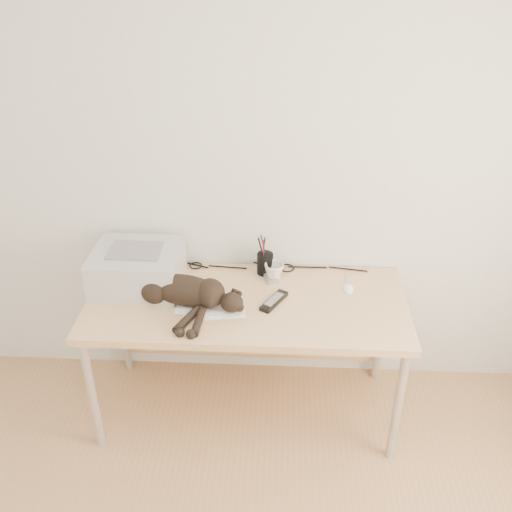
# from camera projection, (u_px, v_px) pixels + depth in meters

# --- Properties ---
(wall_back) EXTENTS (3.50, 0.00, 3.50)m
(wall_back) POSITION_uv_depth(u_px,v_px,m) (250.00, 169.00, 2.87)
(wall_back) COLOR silver
(wall_back) RESTS_ON floor
(desk) EXTENTS (1.60, 0.70, 0.74)m
(desk) POSITION_uv_depth(u_px,v_px,m) (248.00, 312.00, 2.99)
(desk) COLOR #D6AE7D
(desk) RESTS_ON floor
(printer) EXTENTS (0.45, 0.38, 0.21)m
(printer) POSITION_uv_depth(u_px,v_px,m) (137.00, 268.00, 2.93)
(printer) COLOR silver
(printer) RESTS_ON desk
(papers) EXTENTS (0.35, 0.26, 0.01)m
(papers) POSITION_uv_depth(u_px,v_px,m) (211.00, 305.00, 2.81)
(papers) COLOR white
(papers) RESTS_ON desk
(cat) EXTENTS (0.71, 0.41, 0.16)m
(cat) POSITION_uv_depth(u_px,v_px,m) (180.00, 292.00, 2.79)
(cat) COLOR black
(cat) RESTS_ON desk
(mug) EXTENTS (0.14, 0.14, 0.09)m
(mug) POSITION_uv_depth(u_px,v_px,m) (274.00, 272.00, 2.99)
(mug) COLOR silver
(mug) RESTS_ON desk
(pen_cup) EXTENTS (0.09, 0.09, 0.22)m
(pen_cup) POSITION_uv_depth(u_px,v_px,m) (265.00, 263.00, 3.04)
(pen_cup) COLOR black
(pen_cup) RESTS_ON desk
(remote_grey) EXTENTS (0.12, 0.21, 0.02)m
(remote_grey) POSITION_uv_depth(u_px,v_px,m) (267.00, 273.00, 3.05)
(remote_grey) COLOR gray
(remote_grey) RESTS_ON desk
(remote_black) EXTENTS (0.14, 0.19, 0.02)m
(remote_black) POSITION_uv_depth(u_px,v_px,m) (274.00, 301.00, 2.83)
(remote_black) COLOR black
(remote_black) RESTS_ON desk
(mouse) EXTENTS (0.06, 0.10, 0.03)m
(mouse) POSITION_uv_depth(u_px,v_px,m) (348.00, 287.00, 2.92)
(mouse) COLOR white
(mouse) RESTS_ON desk
(cable_tangle) EXTENTS (1.36, 0.08, 0.01)m
(cable_tangle) POSITION_uv_depth(u_px,v_px,m) (250.00, 267.00, 3.11)
(cable_tangle) COLOR black
(cable_tangle) RESTS_ON desk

